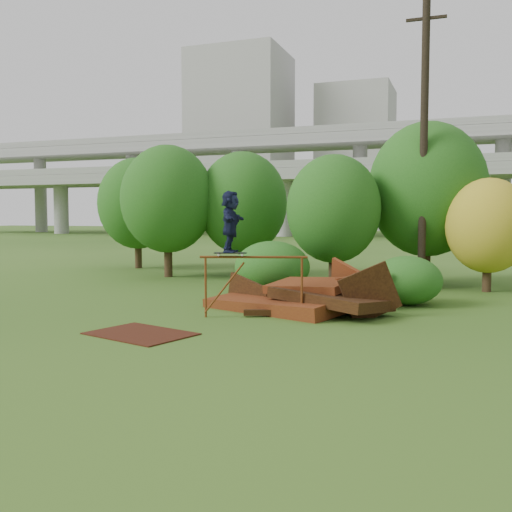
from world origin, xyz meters
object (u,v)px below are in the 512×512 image
(flat_plate, at_px, (141,334))
(utility_pole, at_px, (424,142))
(skater, at_px, (230,222))
(scrap_pile, at_px, (301,299))

(flat_plate, xyz_separation_m, utility_pole, (5.44, 10.40, 5.33))
(skater, distance_m, utility_pole, 9.26)
(flat_plate, height_order, utility_pole, utility_pole)
(skater, bearing_deg, scrap_pile, -51.49)
(scrap_pile, relative_size, skater, 3.52)
(scrap_pile, bearing_deg, skater, -130.38)
(skater, height_order, utility_pole, utility_pole)
(flat_plate, bearing_deg, skater, 68.31)
(scrap_pile, xyz_separation_m, utility_pole, (2.91, 5.97, 5.01))
(skater, distance_m, flat_plate, 3.88)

